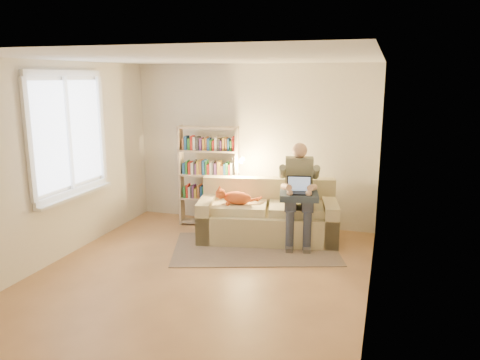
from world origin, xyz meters
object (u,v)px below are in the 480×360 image
(cat, at_px, (234,197))
(bookshelf, at_px, (209,171))
(person, at_px, (299,188))
(sofa, at_px, (268,218))
(laptop, at_px, (299,189))

(cat, relative_size, bookshelf, 0.38)
(person, bearing_deg, sofa, 161.05)
(cat, height_order, laptop, laptop)
(laptop, relative_size, bookshelf, 0.24)
(bookshelf, bearing_deg, laptop, -27.37)
(sofa, relative_size, cat, 3.51)
(person, height_order, laptop, person)
(cat, bearing_deg, person, -1.50)
(bookshelf, bearing_deg, person, -23.44)
(person, distance_m, bookshelf, 1.61)
(bookshelf, bearing_deg, sofa, -26.65)
(person, bearing_deg, bookshelf, 153.37)
(cat, xyz_separation_m, bookshelf, (-0.63, 0.58, 0.25))
(person, relative_size, bookshelf, 0.90)
(sofa, bearing_deg, person, -18.95)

